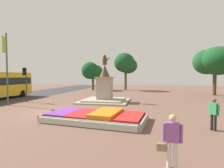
{
  "coord_description": "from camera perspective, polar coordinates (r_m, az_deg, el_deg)",
  "views": [
    {
      "loc": [
        6.78,
        -12.0,
        2.7
      ],
      "look_at": [
        4.07,
        1.62,
        2.09
      ],
      "focal_mm": 28.0,
      "sensor_mm": 36.0,
      "label": 1
    }
  ],
  "objects": [
    {
      "name": "pedestrian_with_handbag",
      "position": [
        5.61,
        18.87,
        -16.44
      ],
      "size": [
        0.73,
        0.26,
        1.6
      ],
      "color": "beige",
      "rests_on": "ground_plane"
    },
    {
      "name": "pedestrian_near_planter",
      "position": [
        10.12,
        30.28,
        -7.9
      ],
      "size": [
        0.4,
        0.48,
        1.62
      ],
      "color": "black",
      "rests_on": "ground_plane"
    },
    {
      "name": "flower_planter",
      "position": [
        10.8,
        -5.3,
        -10.63
      ],
      "size": [
        6.38,
        3.86,
        0.63
      ],
      "color": "#38281C",
      "rests_on": "ground_plane"
    },
    {
      "name": "park_tree_behind_statue",
      "position": [
        34.2,
        -6.23,
        4.1
      ],
      "size": [
        4.04,
        4.11,
        5.46
      ],
      "color": "#4C3823",
      "rests_on": "ground_plane"
    },
    {
      "name": "ground_plane",
      "position": [
        14.04,
        -18.09,
        -8.7
      ],
      "size": [
        87.03,
        87.03,
        0.0
      ],
      "primitive_type": "plane",
      "color": "brown"
    },
    {
      "name": "banner_pole",
      "position": [
        18.81,
        -31.14,
        4.76
      ],
      "size": [
        0.15,
        0.68,
        6.66
      ],
      "color": "#4C5156",
      "rests_on": "ground_plane"
    },
    {
      "name": "park_tree_far_right",
      "position": [
        33.81,
        4.53,
        6.54
      ],
      "size": [
        4.43,
        3.85,
        7.2
      ],
      "color": "brown",
      "rests_on": "ground_plane"
    },
    {
      "name": "traffic_light_mid_block",
      "position": [
        20.38,
        -26.47,
        1.64
      ],
      "size": [
        0.41,
        0.28,
        3.6
      ],
      "color": "#2D2D33",
      "rests_on": "ground_plane"
    },
    {
      "name": "park_tree_street_side",
      "position": [
        29.24,
        30.44,
        6.42
      ],
      "size": [
        5.99,
        5.01,
        6.93
      ],
      "color": "#4C3823",
      "rests_on": "ground_plane"
    },
    {
      "name": "statue_monument",
      "position": [
        18.59,
        -2.39,
        -2.34
      ],
      "size": [
        5.0,
        5.0,
        4.97
      ],
      "color": "#9F9580",
      "rests_on": "ground_plane"
    }
  ]
}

